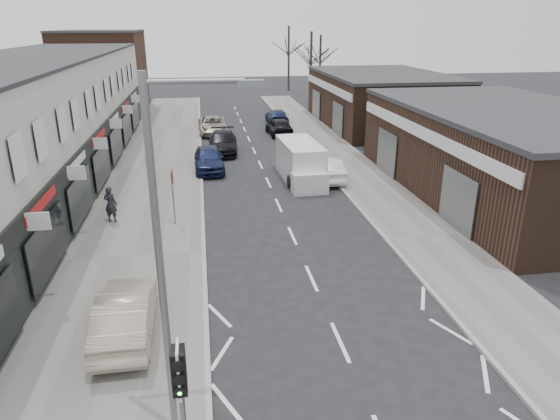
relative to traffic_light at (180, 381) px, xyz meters
name	(u,v)px	position (x,y,z in m)	size (l,w,h in m)	color
ground	(361,387)	(4.40, 2.02, -2.41)	(160.00, 160.00, 0.00)	black
pavement_left	(157,168)	(-2.35, 24.02, -2.35)	(5.50, 64.00, 0.12)	slate
pavement_right	(344,160)	(10.15, 24.02, -2.35)	(3.50, 64.00, 0.12)	slate
shop_terrace_left	(25,125)	(-9.10, 21.52, 1.14)	(8.00, 41.00, 7.10)	beige
brick_block_far	(103,73)	(-9.10, 47.02, 1.59)	(8.00, 10.00, 8.00)	#4A2C1F
right_unit_near	(507,154)	(16.90, 16.02, -0.16)	(10.00, 18.00, 4.50)	#382519
right_unit_far	(381,100)	(16.90, 36.02, -0.16)	(10.00, 16.00, 4.50)	#382519
tree_far_a	(310,103)	(13.40, 50.02, -2.41)	(3.60, 3.60, 8.00)	#382D26
tree_far_b	(319,96)	(15.90, 56.02, -2.41)	(3.60, 3.60, 7.50)	#382D26
tree_far_c	(289,91)	(12.90, 62.02, -2.41)	(3.60, 3.60, 8.50)	#382D26
traffic_light	(180,381)	(0.00, 0.00, 0.00)	(0.28, 0.60, 3.10)	slate
street_lamp	(168,251)	(-0.13, 1.22, 2.20)	(2.23, 0.22, 8.00)	slate
warning_sign	(173,181)	(-0.76, 14.02, -0.21)	(0.12, 0.80, 2.70)	slate
white_van	(301,162)	(6.40, 20.31, -1.35)	(2.25, 5.86, 2.25)	silver
sedan_on_pavement	(126,313)	(-1.85, 5.24, -1.57)	(1.53, 4.39, 1.45)	#AA9D88
pedestrian	(111,204)	(-3.73, 14.71, -1.43)	(0.63, 0.41, 1.73)	black
parked_car_left_a	(209,159)	(1.00, 23.14, -1.64)	(1.83, 4.55, 1.55)	#131B3B
parked_car_left_b	(223,142)	(2.09, 27.81, -1.68)	(2.06, 5.07, 1.47)	black
parked_car_left_c	(213,125)	(1.59, 34.63, -1.71)	(2.34, 5.07, 1.41)	#A39882
parked_car_right_a	(326,169)	(7.90, 19.99, -1.71)	(1.48, 4.26, 1.40)	white
parked_car_right_b	(279,126)	(7.07, 33.05, -1.68)	(1.74, 4.33, 1.48)	black
parked_car_right_c	(277,117)	(7.65, 38.17, -1.75)	(1.86, 4.58, 1.33)	#152142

